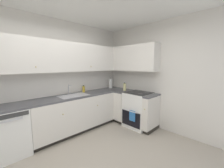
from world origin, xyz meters
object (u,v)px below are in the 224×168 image
at_px(soap_bottle, 84,89).
at_px(paper_towel_roll, 111,84).
at_px(dishwasher, 8,132).
at_px(oven_range, 138,109).
at_px(oil_bottle, 125,87).

bearing_deg(soap_bottle, paper_towel_roll, -1.18).
xyz_separation_m(dishwasher, oven_range, (2.65, -0.91, 0.02)).
bearing_deg(paper_towel_roll, dishwasher, -176.56).
relative_size(oven_range, soap_bottle, 5.57).
height_order(oven_range, paper_towel_roll, paper_towel_roll).
xyz_separation_m(dishwasher, paper_towel_roll, (2.67, 0.16, 0.61)).
xyz_separation_m(oven_range, oil_bottle, (-0.02, 0.47, 0.55)).
relative_size(oven_range, oil_bottle, 4.60).
bearing_deg(dishwasher, oil_bottle, -9.62).
height_order(soap_bottle, paper_towel_roll, paper_towel_roll).
height_order(dishwasher, soap_bottle, soap_bottle).
distance_m(oven_range, soap_bottle, 1.55).
distance_m(dishwasher, oven_range, 2.81).
bearing_deg(soap_bottle, oven_range, -48.79).
distance_m(dishwasher, oil_bottle, 2.73).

